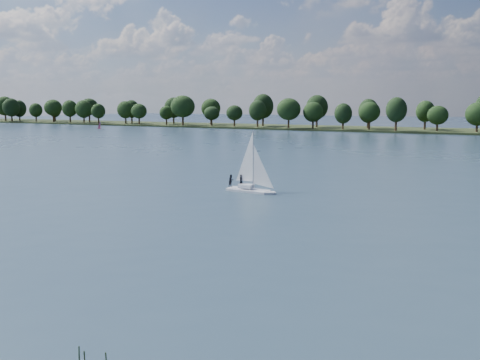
% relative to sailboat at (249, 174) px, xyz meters
% --- Properties ---
extents(ground, '(700.00, 700.00, 0.00)m').
position_rel_sailboat_xyz_m(ground, '(2.12, 58.43, -2.46)').
color(ground, '#233342').
rests_on(ground, ground).
extents(far_shore, '(660.00, 40.00, 1.50)m').
position_rel_sailboat_xyz_m(far_shore, '(2.12, 170.43, -2.46)').
color(far_shore, black).
rests_on(far_shore, ground).
extents(sailboat, '(6.84, 2.46, 8.82)m').
position_rel_sailboat_xyz_m(sailboat, '(0.00, 0.00, 0.00)').
color(sailboat, silver).
rests_on(sailboat, ground).
extents(dinghy_pink, '(2.65, 2.44, 4.15)m').
position_rel_sailboat_xyz_m(dinghy_pink, '(-131.77, 114.86, -1.48)').
color(dinghy_pink, white).
rests_on(dinghy_pink, ground).
extents(pontoon, '(4.31, 2.73, 0.50)m').
position_rel_sailboat_xyz_m(pontoon, '(-187.88, 151.39, -2.46)').
color(pontoon, '#5B5D60').
rests_on(pontoon, ground).
extents(treeline, '(562.28, 74.11, 17.59)m').
position_rel_sailboat_xyz_m(treeline, '(-8.36, 166.95, 5.54)').
color(treeline, black).
rests_on(treeline, ground).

